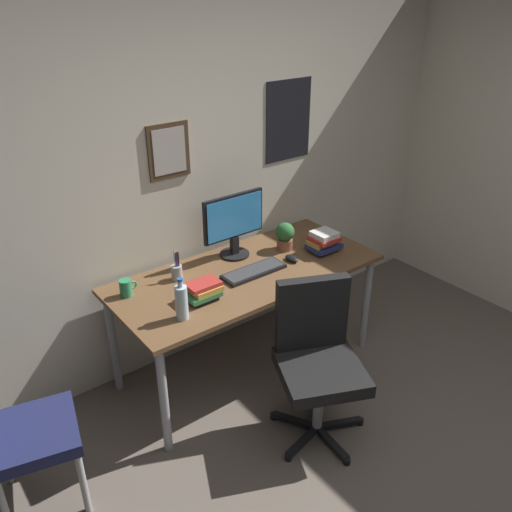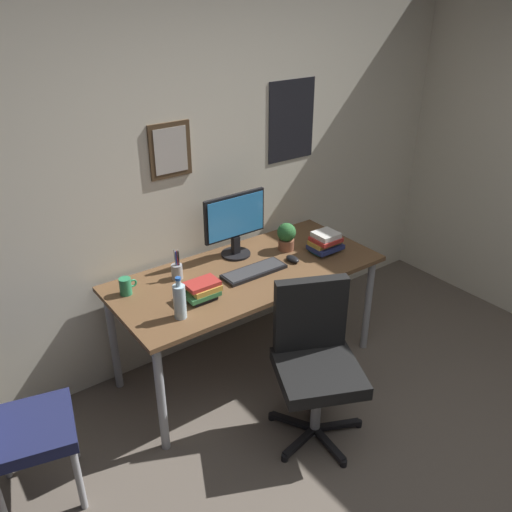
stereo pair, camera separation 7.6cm
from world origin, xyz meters
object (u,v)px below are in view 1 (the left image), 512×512
at_px(keyboard, 254,271).
at_px(pen_cup, 177,272).
at_px(office_chair, 317,353).
at_px(side_chair, 16,429).
at_px(book_stack_left, 324,242).
at_px(monitor, 234,223).
at_px(computer_mouse, 292,258).
at_px(potted_plant, 285,235).
at_px(book_stack_right, 203,291).
at_px(water_bottle, 182,302).
at_px(coffee_mug_near, 126,288).

distance_m(keyboard, pen_cup, 0.49).
height_order(office_chair, side_chair, office_chair).
height_order(pen_cup, book_stack_left, pen_cup).
distance_m(monitor, computer_mouse, 0.45).
relative_size(side_chair, potted_plant, 4.49).
bearing_deg(monitor, book_stack_right, -143.47).
height_order(potted_plant, book_stack_left, potted_plant).
relative_size(computer_mouse, pen_cup, 0.55).
relative_size(keyboard, water_bottle, 1.70).
height_order(computer_mouse, water_bottle, water_bottle).
bearing_deg(pen_cup, side_chair, -161.22).
distance_m(keyboard, coffee_mug_near, 0.80).
xyz_separation_m(coffee_mug_near, book_stack_left, (1.33, -0.29, 0.02)).
bearing_deg(computer_mouse, book_stack_right, -176.29).
height_order(monitor, book_stack_right, monitor).
xyz_separation_m(keyboard, book_stack_left, (0.57, -0.05, 0.06)).
distance_m(monitor, pen_cup, 0.51).
bearing_deg(water_bottle, book_stack_right, 26.28).
bearing_deg(side_chair, keyboard, 5.80).
bearing_deg(coffee_mug_near, monitor, 2.86).
relative_size(monitor, keyboard, 1.07).
distance_m(monitor, coffee_mug_near, 0.83).
xyz_separation_m(monitor, water_bottle, (-0.67, -0.45, -0.13)).
bearing_deg(book_stack_left, computer_mouse, 175.05).
height_order(office_chair, computer_mouse, office_chair).
relative_size(computer_mouse, book_stack_right, 0.53).
xyz_separation_m(side_chair, monitor, (1.62, 0.44, 0.50)).
height_order(monitor, coffee_mug_near, monitor).
distance_m(computer_mouse, book_stack_right, 0.73).
bearing_deg(keyboard, office_chair, -93.24).
height_order(computer_mouse, coffee_mug_near, coffee_mug_near).
distance_m(pen_cup, book_stack_left, 1.03).
bearing_deg(office_chair, book_stack_left, 44.57).
relative_size(office_chair, computer_mouse, 8.64).
distance_m(office_chair, computer_mouse, 0.75).
bearing_deg(water_bottle, side_chair, 179.49).
relative_size(office_chair, keyboard, 2.21).
bearing_deg(book_stack_right, monitor, 36.53).
xyz_separation_m(coffee_mug_near, pen_cup, (0.33, -0.01, 0.00)).
distance_m(water_bottle, potted_plant, 1.05).
bearing_deg(pen_cup, book_stack_right, -89.46).
bearing_deg(office_chair, potted_plant, 62.12).
xyz_separation_m(coffee_mug_near, potted_plant, (1.14, -0.10, 0.05)).
bearing_deg(keyboard, computer_mouse, -4.24).
height_order(office_chair, pen_cup, pen_cup).
relative_size(coffee_mug_near, potted_plant, 0.56).
distance_m(office_chair, book_stack_right, 0.75).
distance_m(water_bottle, pen_cup, 0.44).
xyz_separation_m(office_chair, monitor, (0.09, 0.92, 0.47)).
relative_size(computer_mouse, coffee_mug_near, 1.00).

